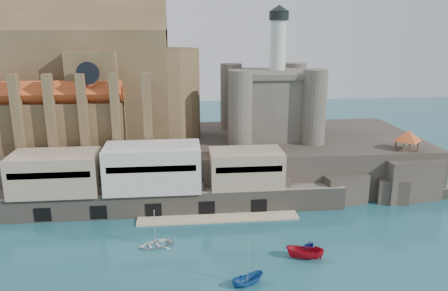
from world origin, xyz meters
name	(u,v)px	position (x,y,z in m)	size (l,w,h in m)	color
ground	(216,271)	(0.00, 0.00, 0.00)	(300.00, 300.00, 0.00)	#194A55
promontory	(200,160)	(-0.19, 39.37, 4.92)	(100.00, 36.00, 10.00)	#2B2520
quay	(152,181)	(-10.19, 23.07, 6.07)	(70.00, 12.00, 13.05)	#6F6759
church	(90,85)	(-24.13, 41.85, 22.13)	(47.00, 25.93, 30.51)	brown
castle_keep	(270,100)	(16.08, 41.08, 18.31)	(21.20, 21.20, 29.30)	#4B453B
rock_outcrop	(404,177)	(42.00, 25.84, 4.02)	(14.50, 10.50, 8.70)	#2B2520
pavilion	(408,137)	(42.00, 26.00, 12.73)	(6.40, 6.40, 5.40)	brown
boat_2	(247,285)	(4.13, -3.90, 0.00)	(1.84, 1.89, 4.89)	#1A4C8A
boat_5	(305,258)	(14.07, 2.25, 0.00)	(2.20, 2.26, 5.85)	#A30A1A
boat_6	(156,246)	(-9.14, 8.57, 0.00)	(4.06, 1.18, 5.68)	silver
boat_7	(308,249)	(15.47, 5.00, 0.00)	(2.81, 1.71, 3.25)	navy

